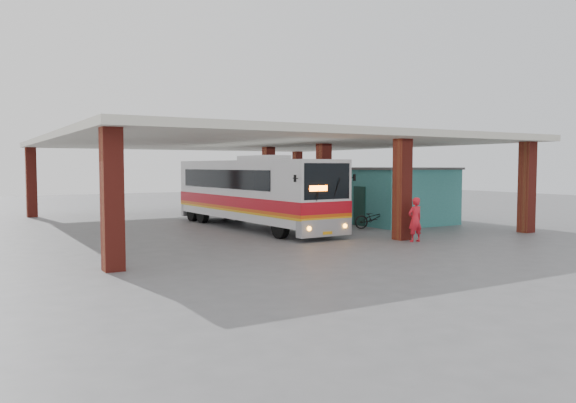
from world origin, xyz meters
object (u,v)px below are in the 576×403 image
(red_chair, at_px, (317,214))
(coach_bus, at_px, (253,192))
(motorcycle, at_px, (374,218))
(pedestrian, at_px, (415,220))

(red_chair, bearing_deg, coach_bus, -147.81)
(coach_bus, bearing_deg, motorcycle, -36.78)
(pedestrian, height_order, red_chair, pedestrian)
(motorcycle, height_order, red_chair, motorcycle)
(coach_bus, height_order, red_chair, coach_bus)
(motorcycle, xyz_separation_m, pedestrian, (-1.67, -4.74, 0.39))
(pedestrian, bearing_deg, red_chair, -97.82)
(motorcycle, relative_size, red_chair, 2.75)
(motorcycle, relative_size, pedestrian, 1.10)
(coach_bus, height_order, motorcycle, coach_bus)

